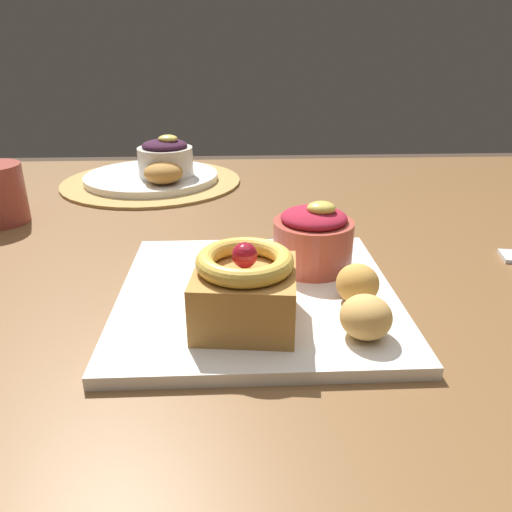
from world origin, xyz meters
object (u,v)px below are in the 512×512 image
berry_ramekin (313,238)px  back_plate (152,177)px  back_pastry (163,173)px  fritter_front (366,317)px  cake_slice (245,288)px  fritter_middle (358,284)px  back_ramekin (166,158)px  front_plate (257,295)px

berry_ramekin → back_plate: bearing=120.2°
berry_ramekin → back_pastry: berry_ramekin is taller
fritter_front → back_pastry: (-0.23, 0.48, 0.00)m
cake_slice → fritter_middle: bearing=17.0°
back_pastry → back_ramekin: bearing=91.6°
fritter_front → back_ramekin: size_ratio=0.46×
fritter_front → fritter_middle: 0.06m
front_plate → berry_ramekin: bearing=40.1°
back_pastry → cake_slice: bearing=-74.3°
fritter_front → back_plate: size_ratio=0.18×
front_plate → back_ramekin: (-0.14, 0.44, 0.04)m
front_plate → fritter_middle: fritter_middle is taller
front_plate → cake_slice: cake_slice is taller
front_plate → fritter_middle: bearing=-16.9°
back_ramekin → back_pastry: size_ratio=1.47×
fritter_front → back_ramekin: 0.58m
cake_slice → berry_ramekin: 0.14m
berry_ramekin → back_plate: 0.47m
front_plate → berry_ramekin: (0.06, 0.05, 0.04)m
back_ramekin → back_pastry: bearing=-88.4°
back_plate → back_pastry: back_pastry is taller
berry_ramekin → cake_slice: bearing=-123.8°
fritter_middle → back_plate: (-0.26, 0.48, -0.02)m
front_plate → fritter_middle: (0.09, -0.03, 0.02)m
cake_slice → fritter_middle: cake_slice is taller
back_plate → back_pastry: 0.08m
berry_ramekin → back_plate: berry_ramekin is taller
front_plate → back_plate: (-0.17, 0.46, 0.01)m
fritter_middle → back_ramekin: (-0.23, 0.47, 0.02)m
fritter_middle → back_plate: fritter_middle is taller
front_plate → back_pastry: bearing=109.7°
fritter_front → back_plate: 0.60m
back_plate → back_ramekin: bearing=-28.0°
cake_slice → back_plate: 0.54m
fritter_middle → back_ramekin: 0.52m
front_plate → cake_slice: bearing=-102.2°
fritter_middle → fritter_front: bearing=-96.8°
berry_ramekin → fritter_front: size_ratio=1.94×
front_plate → berry_ramekin: berry_ramekin is taller
fritter_middle → back_pastry: bearing=119.1°
front_plate → cake_slice: 0.07m
cake_slice → back_plate: bearing=107.0°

